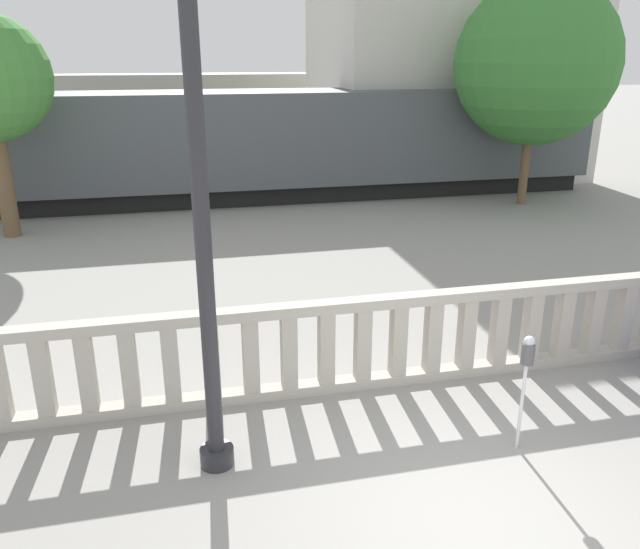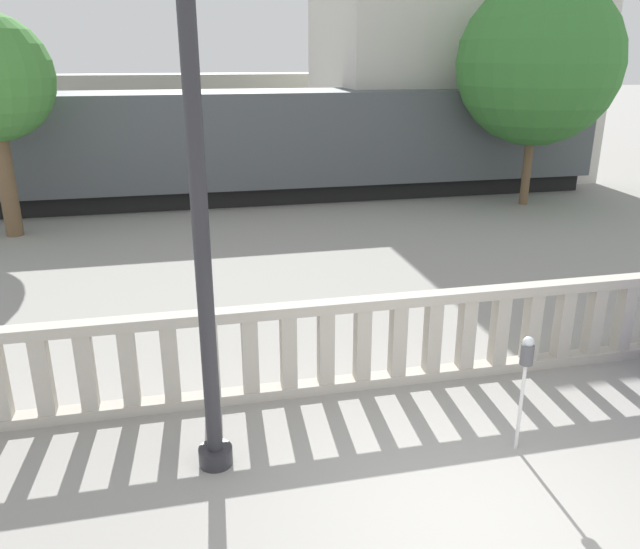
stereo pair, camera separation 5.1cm
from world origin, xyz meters
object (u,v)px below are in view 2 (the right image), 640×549
at_px(lamppost, 199,202).
at_px(train_near, 273,142).
at_px(parking_meter, 526,362).
at_px(train_far, 288,106).
at_px(tree_left, 539,63).

xyz_separation_m(lamppost, train_near, (2.70, 13.41, -1.24)).
distance_m(parking_meter, train_far, 27.22).
xyz_separation_m(train_near, train_far, (2.81, 13.25, 0.06)).
height_order(lamppost, train_far, lamppost).
xyz_separation_m(lamppost, train_far, (5.51, 26.65, -1.17)).
distance_m(parking_meter, train_near, 13.91).
relative_size(lamppost, train_near, 0.27).
xyz_separation_m(parking_meter, train_far, (2.10, 27.13, 0.69)).
height_order(train_near, train_far, train_far).
bearing_deg(tree_left, train_near, 160.53).
distance_m(train_near, train_far, 13.54).
height_order(lamppost, parking_meter, lamppost).
bearing_deg(parking_meter, lamppost, 172.12).
bearing_deg(tree_left, parking_meter, -120.11).
distance_m(train_far, tree_left, 16.59).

